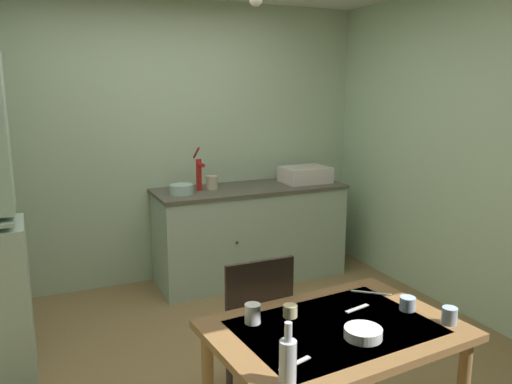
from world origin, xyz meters
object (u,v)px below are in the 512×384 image
sink_basin (305,174)px  hand_pump (199,172)px  mixing_bowl_counter (181,189)px  glass_bottle (288,360)px  dining_table (334,348)px  mug_dark (407,304)px  chair_far_side (251,328)px  serving_bowl_wide (363,333)px

sink_basin → hand_pump: bearing=177.5°
mixing_bowl_counter → glass_bottle: 2.72m
dining_table → mug_dark: size_ratio=15.40×
dining_table → chair_far_side: 0.64m
dining_table → serving_bowl_wide: serving_bowl_wide is taller
mixing_bowl_counter → dining_table: (0.01, -2.39, -0.28)m
hand_pump → mixing_bowl_counter: bearing=-153.5°
chair_far_side → mug_dark: chair_far_side is taller
mug_dark → glass_bottle: size_ratio=0.31×
serving_bowl_wide → mug_dark: (0.35, 0.14, 0.01)m
sink_basin → mug_dark: 2.58m
hand_pump → mixing_bowl_counter: (-0.19, -0.10, -0.13)m
serving_bowl_wide → sink_basin: bearing=65.2°
mixing_bowl_counter → glass_bottle: glass_bottle is taller
dining_table → mug_dark: mug_dark is taller
dining_table → hand_pump: bearing=85.7°
sink_basin → chair_far_side: size_ratio=0.48×
mixing_bowl_counter → sink_basin: bearing=2.3°
sink_basin → mixing_bowl_counter: 1.25m
hand_pump → sink_basin: bearing=-2.5°
sink_basin → dining_table: 2.76m
serving_bowl_wide → hand_pump: bearing=87.0°
chair_far_side → serving_bowl_wide: size_ratio=5.66×
mug_dark → sink_basin: bearing=71.1°
mixing_bowl_counter → mug_dark: bearing=-80.2°
chair_far_side → mug_dark: size_ratio=12.34×
hand_pump → chair_far_side: size_ratio=0.43×
sink_basin → glass_bottle: bearing=-120.8°
glass_bottle → serving_bowl_wide: bearing=20.3°
serving_bowl_wide → mug_dark: bearing=21.2°
serving_bowl_wide → glass_bottle: (-0.45, -0.16, 0.07)m
sink_basin → mixing_bowl_counter: sink_basin is taller
mixing_bowl_counter → serving_bowl_wide: bearing=-88.7°
sink_basin → glass_bottle: size_ratio=1.87×
sink_basin → hand_pump: 1.06m
chair_far_side → glass_bottle: size_ratio=3.88×
serving_bowl_wide → mixing_bowl_counter: bearing=91.3°
hand_pump → serving_bowl_wide: 2.64m
hand_pump → glass_bottle: hand_pump is taller
serving_bowl_wide → mug_dark: size_ratio=2.18×
sink_basin → glass_bottle: 3.19m
sink_basin → serving_bowl_wide: (-1.19, -2.58, -0.19)m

